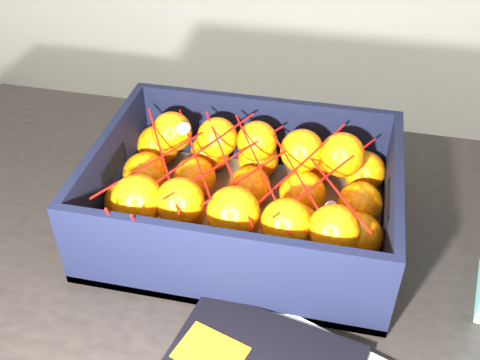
# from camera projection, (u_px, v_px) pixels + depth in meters

# --- Properties ---
(table) EXTENTS (1.20, 0.81, 0.75)m
(table) POSITION_uv_depth(u_px,v_px,m) (247.00, 323.00, 0.81)
(table) COLOR black
(table) RESTS_ON ground
(produce_crate) EXTENTS (0.41, 0.31, 0.13)m
(produce_crate) POSITION_uv_depth(u_px,v_px,m) (244.00, 205.00, 0.80)
(produce_crate) COLOR brown
(produce_crate) RESTS_ON table
(clementine_heap) EXTENTS (0.39, 0.29, 0.12)m
(clementine_heap) POSITION_uv_depth(u_px,v_px,m) (242.00, 196.00, 0.78)
(clementine_heap) COLOR #E66504
(clementine_heap) RESTS_ON produce_crate
(mesh_net) EXTENTS (0.34, 0.27, 0.09)m
(mesh_net) POSITION_uv_depth(u_px,v_px,m) (236.00, 169.00, 0.75)
(mesh_net) COLOR red
(mesh_net) RESTS_ON clementine_heap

